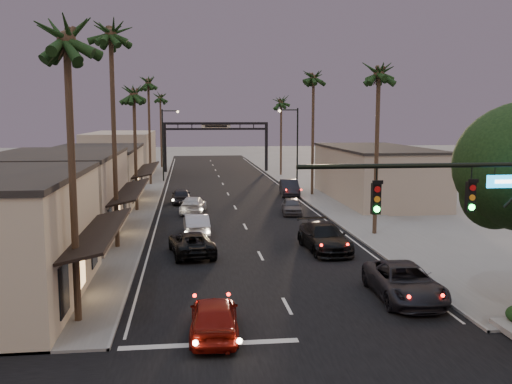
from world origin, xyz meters
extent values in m
plane|color=slate|center=(0.00, 40.00, 0.00)|extent=(200.00, 200.00, 0.00)
cube|color=black|center=(0.00, 45.00, 0.00)|extent=(14.00, 120.00, 0.02)
cube|color=slate|center=(-9.50, 52.00, 0.06)|extent=(5.00, 92.00, 0.12)
cube|color=slate|center=(9.50, 52.00, 0.06)|extent=(5.00, 92.00, 0.12)
cube|color=#9F947F|center=(-13.00, 26.00, 2.75)|extent=(8.00, 14.00, 5.50)
cube|color=#C5B797|center=(-13.00, 42.00, 2.50)|extent=(8.00, 16.00, 5.00)
cube|color=#9F947F|center=(-13.00, 65.00, 3.00)|extent=(8.00, 20.00, 6.00)
cube|color=#9F947F|center=(14.00, 40.00, 2.50)|extent=(8.00, 18.00, 5.00)
cylinder|color=black|center=(3.40, 4.00, 6.60)|extent=(8.40, 0.16, 0.16)
cube|color=black|center=(1.80, 4.00, 5.55)|extent=(0.28, 0.22, 1.00)
cube|color=black|center=(5.00, 4.00, 5.55)|extent=(0.28, 0.22, 1.00)
sphere|color=black|center=(8.20, 8.10, 5.00)|extent=(2.80, 2.80, 2.80)
cube|color=black|center=(-7.40, 70.00, 3.50)|extent=(0.40, 0.40, 7.00)
cube|color=black|center=(7.40, 70.00, 3.50)|extent=(0.40, 0.40, 7.00)
cube|color=black|center=(0.00, 70.00, 7.10)|extent=(15.20, 0.35, 0.35)
cube|color=black|center=(0.00, 70.00, 6.30)|extent=(15.20, 0.30, 0.30)
cube|color=beige|center=(0.00, 69.98, 6.70)|extent=(4.20, 0.12, 1.00)
cylinder|color=black|center=(7.20, 45.00, 4.50)|extent=(0.16, 0.16, 9.00)
cylinder|color=black|center=(6.20, 45.00, 8.80)|extent=(2.00, 0.12, 0.12)
sphere|color=#FFD899|center=(5.30, 45.00, 8.70)|extent=(0.30, 0.30, 0.30)
cylinder|color=black|center=(-7.20, 58.00, 4.50)|extent=(0.16, 0.16, 9.00)
cylinder|color=black|center=(-6.20, 58.00, 8.80)|extent=(2.00, 0.12, 0.12)
sphere|color=#FFD899|center=(-5.30, 58.00, 8.70)|extent=(0.30, 0.30, 0.30)
cylinder|color=#38281C|center=(-8.60, 9.00, 5.50)|extent=(0.28, 0.28, 11.00)
sphere|color=black|center=(-8.60, 9.00, 11.60)|extent=(3.20, 3.20, 3.20)
cylinder|color=#38281C|center=(-8.60, 22.00, 6.50)|extent=(0.28, 0.28, 13.00)
sphere|color=black|center=(-8.60, 22.00, 13.60)|extent=(3.20, 3.20, 3.20)
cylinder|color=#38281C|center=(-8.60, 36.00, 5.00)|extent=(0.28, 0.28, 10.00)
sphere|color=black|center=(-8.60, 36.00, 10.60)|extent=(3.20, 3.20, 3.20)
cylinder|color=#38281C|center=(-8.60, 55.00, 6.00)|extent=(0.28, 0.28, 12.00)
sphere|color=black|center=(-8.60, 55.00, 12.60)|extent=(3.20, 3.20, 3.20)
cylinder|color=#38281C|center=(8.60, 24.00, 5.50)|extent=(0.28, 0.28, 11.00)
sphere|color=black|center=(8.60, 24.00, 11.60)|extent=(3.20, 3.20, 3.20)
cylinder|color=#38281C|center=(8.60, 44.00, 6.00)|extent=(0.28, 0.28, 12.00)
sphere|color=black|center=(8.60, 44.00, 12.60)|extent=(3.20, 3.20, 3.20)
cylinder|color=#38281C|center=(8.60, 64.00, 5.00)|extent=(0.28, 0.28, 10.00)
sphere|color=black|center=(8.60, 64.00, 10.60)|extent=(3.20, 3.20, 3.20)
cylinder|color=#38281C|center=(-8.30, 78.00, 5.50)|extent=(0.28, 0.28, 11.00)
sphere|color=black|center=(-8.30, 78.00, 11.60)|extent=(3.20, 3.20, 3.20)
imported|color=maroon|center=(-3.29, 7.00, 0.76)|extent=(2.00, 4.54, 1.52)
imported|color=black|center=(-4.04, 19.78, 0.71)|extent=(3.00, 5.35, 1.41)
imported|color=#AFAFB4|center=(-3.66, 25.28, 0.75)|extent=(1.83, 4.64, 1.50)
imported|color=silver|center=(-3.78, 34.49, 0.70)|extent=(2.56, 5.03, 1.40)
imported|color=black|center=(-4.85, 39.99, 0.72)|extent=(1.87, 4.31, 1.45)
imported|color=black|center=(5.39, 10.35, 0.79)|extent=(2.82, 5.75, 1.57)
imported|color=black|center=(4.02, 19.83, 0.83)|extent=(2.66, 5.86, 1.67)
imported|color=#47474C|center=(4.43, 32.97, 0.68)|extent=(2.06, 4.14, 1.36)
imported|color=black|center=(6.20, 43.98, 0.83)|extent=(2.15, 5.16, 1.66)
camera|label=1|loc=(-4.18, -13.49, 8.19)|focal=40.00mm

